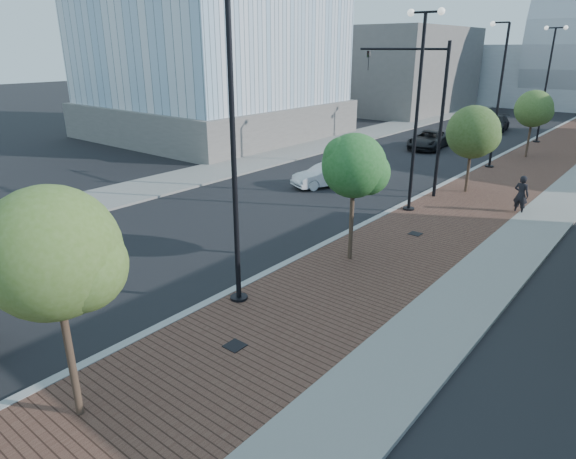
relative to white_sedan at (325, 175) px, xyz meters
The scene contains 20 objects.
sidewalk 18.90m from the white_sedan, 61.97° to the left, with size 7.00×140.00×0.12m, color #4C2D23.
curb 17.53m from the white_sedan, 72.13° to the left, with size 0.30×140.00×0.14m, color gray.
west_sidewalk 18.35m from the white_sedan, 114.56° to the left, with size 4.00×140.00×0.12m, color slate.
white_sedan is the anchor object (origin of this frame).
dark_car_mid 14.71m from the white_sedan, 90.75° to the left, with size 2.36×5.11×1.42m, color black.
dark_car_far 26.93m from the white_sedan, 87.59° to the left, with size 2.12×5.22×1.51m, color black.
pedestrian 10.48m from the white_sedan, ahead, with size 0.70×0.46×1.93m, color black.
streetlight_1 15.02m from the white_sedan, 66.24° to the right, with size 1.44×0.56×9.21m.
streetlight_2 7.41m from the white_sedan, 12.48° to the right, with size 1.72×0.56×9.28m.
streetlight_3 12.73m from the white_sedan, 61.22° to the left, with size 1.44×0.56×9.21m.
streetlight_4 23.82m from the white_sedan, 75.23° to the left, with size 1.72×0.56×9.28m.
traffic_mast 6.88m from the white_sedan, 18.27° to the left, with size 5.09×0.20×8.00m.
tree_0 20.80m from the white_sedan, 70.00° to the right, with size 2.67×2.67×5.28m.
tree_1 11.29m from the white_sedan, 49.75° to the right, with size 2.38×2.33×4.87m.
tree_2 8.40m from the white_sedan, 27.78° to the left, with size 2.82×2.82×4.82m.
tree_3 17.45m from the white_sedan, 65.90° to the left, with size 2.60×2.59×4.87m.
tower_podium 20.56m from the white_sedan, 155.02° to the left, with size 19.00×19.00×3.00m, color #625D58.
commercial_block_nw 39.72m from the white_sedan, 111.74° to the left, with size 14.00×20.00×10.00m, color #5D5954.
utility_cover_1 17.19m from the white_sedan, 63.09° to the right, with size 0.50×0.50×0.02m, color black.
utility_cover_2 8.91m from the white_sedan, 29.07° to the right, with size 0.50×0.50×0.02m, color black.
Camera 1 is at (10.73, 0.02, 7.69)m, focal length 30.93 mm.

